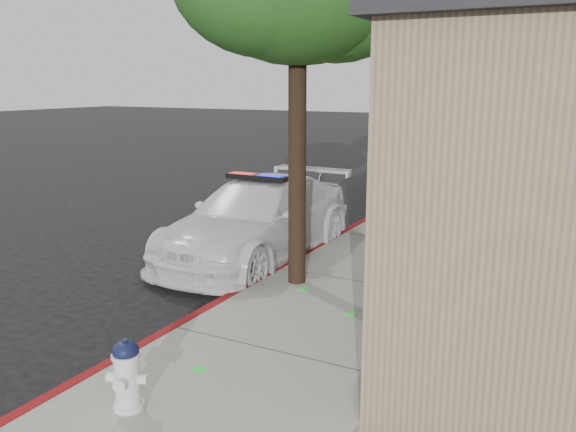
# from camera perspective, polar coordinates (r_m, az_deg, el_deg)

# --- Properties ---
(ground) EXTENTS (120.00, 120.00, 0.00)m
(ground) POSITION_cam_1_polar(r_m,az_deg,el_deg) (8.61, -11.21, -11.18)
(ground) COLOR black
(ground) RESTS_ON ground
(sidewalk) EXTENTS (3.20, 60.00, 0.15)m
(sidewalk) POSITION_cam_1_polar(r_m,az_deg,el_deg) (10.26, 6.64, -6.60)
(sidewalk) COLOR gray
(sidewalk) RESTS_ON ground
(red_curb) EXTENTS (0.14, 60.00, 0.16)m
(red_curb) POSITION_cam_1_polar(r_m,az_deg,el_deg) (10.87, -0.96, -5.35)
(red_curb) COLOR maroon
(red_curb) RESTS_ON ground
(police_car) EXTENTS (2.19, 5.38, 1.68)m
(police_car) POSITION_cam_1_polar(r_m,az_deg,el_deg) (11.90, -2.93, -0.26)
(police_car) COLOR white
(police_car) RESTS_ON ground
(fire_hydrant) EXTENTS (0.44, 0.38, 0.76)m
(fire_hydrant) POSITION_cam_1_polar(r_m,az_deg,el_deg) (6.51, -15.15, -14.41)
(fire_hydrant) COLOR silver
(fire_hydrant) RESTS_ON sidewalk
(street_tree_mid) EXTENTS (3.17, 3.30, 6.04)m
(street_tree_mid) POSITION_cam_1_polar(r_m,az_deg,el_deg) (16.87, 13.45, 16.64)
(street_tree_mid) COLOR black
(street_tree_mid) RESTS_ON sidewalk
(street_tree_far) EXTENTS (3.43, 3.15, 5.97)m
(street_tree_far) POSITION_cam_1_polar(r_m,az_deg,el_deg) (19.99, 17.77, 15.52)
(street_tree_far) COLOR black
(street_tree_far) RESTS_ON sidewalk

